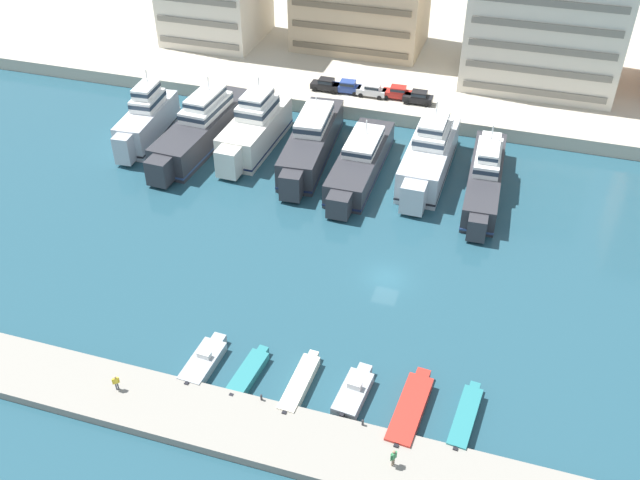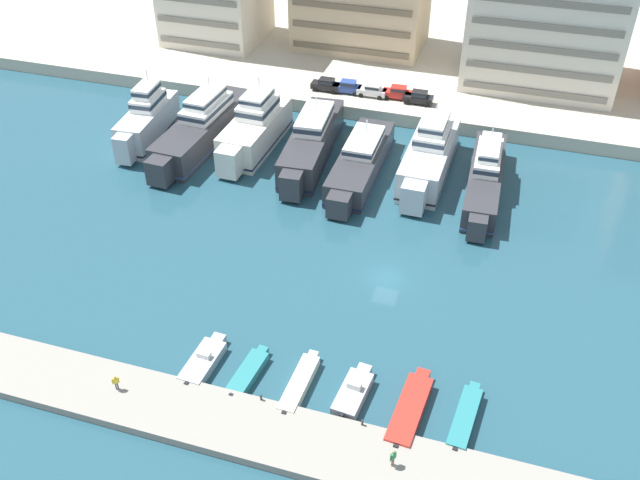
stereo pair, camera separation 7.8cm
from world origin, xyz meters
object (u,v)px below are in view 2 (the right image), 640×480
yacht_charcoal_mid_right (485,176)px  motorboat_grey_far_left (204,361)px  yacht_charcoal_center_left (311,142)px  car_blue_left (347,86)px  yacht_silver_far_left (147,120)px  car_red_center_left (398,92)px  yacht_charcoal_left (202,127)px  yacht_silver_center_right (429,156)px  pedestrian_mid_deck (393,457)px  yacht_charcoal_center (360,162)px  motorboat_teal_center_right (465,418)px  motorboat_red_center (410,410)px  yacht_ivory_mid_left (255,129)px  pedestrian_near_edge (116,381)px  motorboat_grey_center_left (353,392)px  car_black_far_left (326,84)px  motorboat_cream_mid_left (299,384)px  motorboat_teal_left (248,373)px  car_black_center (419,97)px  car_white_mid_left (372,90)px

yacht_charcoal_mid_right → motorboat_grey_far_left: 40.81m
yacht_charcoal_center_left → yacht_charcoal_mid_right: 22.04m
yacht_charcoal_center_left → car_blue_left: 15.56m
yacht_silver_far_left → car_red_center_left: 34.62m
yacht_silver_far_left → motorboat_grey_far_left: size_ratio=2.33×
yacht_charcoal_left → yacht_silver_center_right: (29.59, 1.32, 0.16)m
yacht_silver_center_right → pedestrian_mid_deck: size_ratio=11.32×
yacht_charcoal_center_left → car_red_center_left: bearing=64.3°
yacht_charcoal_center → yacht_charcoal_mid_right: size_ratio=0.97×
motorboat_teal_center_right → motorboat_red_center: bearing=-173.3°
yacht_charcoal_center → car_red_center_left: bearing=87.9°
car_blue_left → pedestrian_mid_deck: (19.75, -58.20, -1.07)m
yacht_charcoal_left → yacht_silver_center_right: 29.62m
motorboat_teal_center_right → pedestrian_mid_deck: 7.94m
yacht_ivory_mid_left → yacht_charcoal_mid_right: (29.80, -1.72, -0.60)m
yacht_charcoal_left → pedestrian_near_edge: size_ratio=14.58×
yacht_silver_center_right → motorboat_grey_far_left: 39.59m
motorboat_grey_center_left → car_black_far_left: car_black_far_left is taller
yacht_charcoal_left → yacht_charcoal_center_left: size_ratio=1.06×
car_red_center_left → yacht_charcoal_mid_right: bearing=-50.3°
yacht_silver_far_left → yacht_silver_center_right: 37.12m
motorboat_red_center → pedestrian_mid_deck: (-0.18, -5.81, 1.31)m
motorboat_cream_mid_left → car_red_center_left: (-3.18, 52.76, 2.42)m
motorboat_teal_left → motorboat_cream_mid_left: motorboat_cream_mid_left is taller
yacht_charcoal_mid_right → motorboat_teal_left: bearing=-114.0°
yacht_ivory_mid_left → motorboat_teal_left: (13.94, -37.30, -2.26)m
yacht_charcoal_center → pedestrian_mid_deck: bearing=-72.0°
car_blue_left → pedestrian_near_edge: car_blue_left is taller
yacht_silver_center_right → yacht_silver_far_left: bearing=-176.6°
motorboat_teal_left → motorboat_red_center: (14.19, 0.16, 0.11)m
motorboat_teal_center_right → car_black_center: bearing=105.2°
motorboat_teal_left → car_white_mid_left: size_ratio=1.54×
motorboat_red_center → motorboat_grey_center_left: bearing=175.5°
yacht_silver_center_right → motorboat_teal_left: bearing=-103.2°
motorboat_grey_center_left → car_red_center_left: (-7.81, 52.32, 2.37)m
yacht_charcoal_center → car_white_mid_left: size_ratio=4.99×
yacht_charcoal_center_left → car_white_mid_left: 16.01m
motorboat_grey_far_left → motorboat_grey_center_left: (13.50, 0.47, 0.04)m
motorboat_teal_left → yacht_ivory_mid_left: bearing=110.5°
yacht_charcoal_left → yacht_charcoal_mid_right: size_ratio=1.09×
yacht_charcoal_left → yacht_silver_far_left: bearing=-173.1°
motorboat_teal_center_right → yacht_charcoal_center: bearing=117.5°
yacht_ivory_mid_left → car_black_center: size_ratio=4.21×
yacht_charcoal_center → car_black_far_left: bearing=119.0°
motorboat_grey_far_left → car_black_center: size_ratio=1.59×
yacht_charcoal_mid_right → yacht_charcoal_center_left: bearing=176.3°
yacht_charcoal_left → yacht_charcoal_mid_right: (36.67, -0.52, -0.35)m
yacht_charcoal_center_left → yacht_silver_center_right: yacht_silver_center_right is taller
yacht_charcoal_center_left → yacht_silver_center_right: size_ratio=1.13×
yacht_silver_far_left → motorboat_teal_left: size_ratio=2.41×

